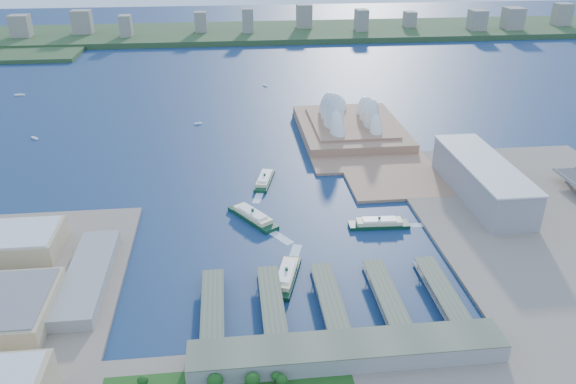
{
  "coord_description": "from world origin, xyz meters",
  "views": [
    {
      "loc": [
        -52.16,
        -401.38,
        253.92
      ],
      "look_at": [
        0.76,
        77.74,
        18.0
      ],
      "focal_mm": 35.0,
      "sensor_mm": 36.0,
      "label": 1
    }
  ],
  "objects": [
    {
      "name": "ground",
      "position": [
        0.0,
        0.0,
        0.0
      ],
      "size": [
        3000.0,
        3000.0,
        0.0
      ],
      "primitive_type": "plane",
      "color": "#10294B",
      "rests_on": "ground"
    },
    {
      "name": "peninsula",
      "position": [
        107.5,
        260.0,
        1.5
      ],
      "size": [
        135.0,
        220.0,
        3.0
      ],
      "primitive_type": "cube",
      "color": "#997154",
      "rests_on": "ground"
    },
    {
      "name": "far_shore",
      "position": [
        0.0,
        980.0,
        6.0
      ],
      "size": [
        2200.0,
        260.0,
        12.0
      ],
      "primitive_type": "cube",
      "color": "#2D4926",
      "rests_on": "ground"
    },
    {
      "name": "opera_house",
      "position": [
        105.0,
        280.0,
        32.0
      ],
      "size": [
        134.0,
        180.0,
        58.0
      ],
      "primitive_type": null,
      "color": "white",
      "rests_on": "peninsula"
    },
    {
      "name": "toaster_building",
      "position": [
        195.0,
        80.0,
        20.5
      ],
      "size": [
        45.0,
        155.0,
        35.0
      ],
      "primitive_type": "cube",
      "color": "gray",
      "rests_on": "east_land"
    },
    {
      "name": "ferry_wharves",
      "position": [
        14.0,
        -75.0,
        4.65
      ],
      "size": [
        184.0,
        90.0,
        9.3
      ],
      "primitive_type": null,
      "color": "#505943",
      "rests_on": "ground"
    },
    {
      "name": "terminal_building",
      "position": [
        15.0,
        -135.0,
        9.0
      ],
      "size": [
        200.0,
        28.0,
        12.0
      ],
      "primitive_type": "cube",
      "color": "gray",
      "rests_on": "south_land"
    },
    {
      "name": "far_skyline",
      "position": [
        0.0,
        960.0,
        39.5
      ],
      "size": [
        1900.0,
        140.0,
        55.0
      ],
      "primitive_type": null,
      "color": "gray",
      "rests_on": "far_shore"
    },
    {
      "name": "ferry_a",
      "position": [
        -34.4,
        59.42,
        5.75
      ],
      "size": [
        46.02,
        59.52,
        11.51
      ],
      "primitive_type": null,
      "rotation": [
        0.0,
        0.0,
        0.57
      ],
      "color": "#0C321C",
      "rests_on": "ground"
    },
    {
      "name": "ferry_b",
      "position": [
        -17.46,
        140.61,
        5.11
      ],
      "size": [
        26.75,
        55.75,
        10.22
      ],
      "primitive_type": null,
      "rotation": [
        0.0,
        0.0,
        -0.25
      ],
      "color": "#0C321C",
      "rests_on": "ground"
    },
    {
      "name": "ferry_c",
      "position": [
        -13.45,
        -39.9,
        5.38
      ],
      "size": [
        30.31,
        58.71,
        10.77
      ],
      "primitive_type": null,
      "rotation": [
        0.0,
        0.0,
        2.85
      ],
      "color": "#0C321C",
      "rests_on": "ground"
    },
    {
      "name": "ferry_d",
      "position": [
        79.6,
        33.93,
        5.21
      ],
      "size": [
        55.65,
        16.48,
        10.41
      ],
      "primitive_type": null,
      "rotation": [
        0.0,
        0.0,
        1.53
      ],
      "color": "#0C321C",
      "rests_on": "ground"
    },
    {
      "name": "boat_a",
      "position": [
        -300.04,
        303.77,
        1.24
      ],
      "size": [
        11.29,
        11.37,
        2.47
      ],
      "primitive_type": null,
      "rotation": [
        0.0,
        0.0,
        0.78
      ],
      "color": "white",
      "rests_on": "ground"
    },
    {
      "name": "boat_b",
      "position": [
        -94.07,
        338.05,
        1.31
      ],
      "size": [
        10.08,
        4.83,
        2.61
      ],
      "primitive_type": null,
      "rotation": [
        0.0,
        0.0,
        1.72
      ],
      "color": "white",
      "rests_on": "ground"
    },
    {
      "name": "boat_c",
      "position": [
        162.36,
        392.41,
        1.19
      ],
      "size": [
        8.58,
        10.43,
        2.38
      ],
      "primitive_type": null,
      "rotation": [
        0.0,
        0.0,
        2.53
      ],
      "color": "white",
      "rests_on": "ground"
    },
    {
      "name": "boat_d",
      "position": [
        -381.63,
        509.1,
        1.31
      ],
      "size": [
        15.55,
        3.62,
        2.62
      ],
      "primitive_type": null,
      "rotation": [
        0.0,
        0.0,
        1.59
      ],
      "color": "white",
      "rests_on": "ground"
    },
    {
      "name": "boat_e",
      "position": [
        11.33,
        521.66,
        1.34
      ],
      "size": [
        7.44,
        11.37,
        2.67
      ],
      "primitive_type": null,
      "rotation": [
        0.0,
        0.0,
        0.4
      ],
      "color": "white",
      "rests_on": "ground"
    }
  ]
}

